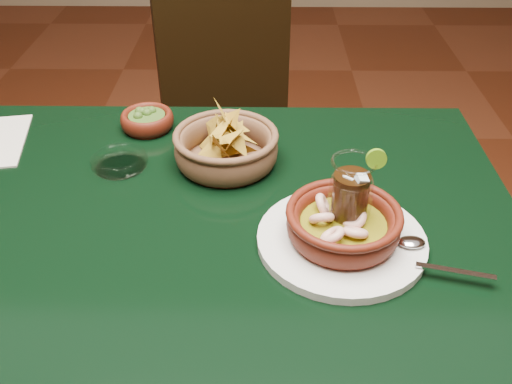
{
  "coord_description": "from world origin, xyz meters",
  "views": [
    {
      "loc": [
        0.15,
        -0.78,
        1.35
      ],
      "look_at": [
        0.14,
        -0.02,
        0.81
      ],
      "focal_mm": 40.0,
      "sensor_mm": 36.0,
      "label": 1
    }
  ],
  "objects_px": {
    "dining_table": "(180,255)",
    "chip_basket": "(226,147)",
    "cola_drink": "(350,201)",
    "dining_chair": "(238,135)",
    "shrimp_plate": "(343,228)"
  },
  "relations": [
    {
      "from": "dining_table",
      "to": "cola_drink",
      "type": "height_order",
      "value": "cola_drink"
    },
    {
      "from": "chip_basket",
      "to": "cola_drink",
      "type": "xyz_separation_m",
      "value": [
        0.21,
        -0.22,
        0.03
      ]
    },
    {
      "from": "shrimp_plate",
      "to": "chip_basket",
      "type": "height_order",
      "value": "chip_basket"
    },
    {
      "from": "dining_table",
      "to": "chip_basket",
      "type": "bearing_deg",
      "value": 63.48
    },
    {
      "from": "dining_chair",
      "to": "dining_table",
      "type": "bearing_deg",
      "value": -96.23
    },
    {
      "from": "dining_table",
      "to": "dining_chair",
      "type": "distance_m",
      "value": 0.72
    },
    {
      "from": "shrimp_plate",
      "to": "cola_drink",
      "type": "xyz_separation_m",
      "value": [
        0.01,
        0.02,
        0.04
      ]
    },
    {
      "from": "dining_table",
      "to": "chip_basket",
      "type": "distance_m",
      "value": 0.23
    },
    {
      "from": "chip_basket",
      "to": "dining_chair",
      "type": "bearing_deg",
      "value": 90.36
    },
    {
      "from": "dining_table",
      "to": "dining_chair",
      "type": "bearing_deg",
      "value": 83.77
    },
    {
      "from": "dining_table",
      "to": "cola_drink",
      "type": "relative_size",
      "value": 7.24
    },
    {
      "from": "dining_table",
      "to": "dining_chair",
      "type": "height_order",
      "value": "dining_chair"
    },
    {
      "from": "dining_chair",
      "to": "cola_drink",
      "type": "relative_size",
      "value": 5.5
    },
    {
      "from": "dining_chair",
      "to": "cola_drink",
      "type": "bearing_deg",
      "value": -74.51
    },
    {
      "from": "dining_table",
      "to": "chip_basket",
      "type": "height_order",
      "value": "chip_basket"
    }
  ]
}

